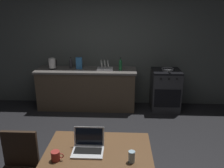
% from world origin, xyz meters
% --- Properties ---
extents(ground_plane, '(12.00, 12.00, 0.00)m').
position_xyz_m(ground_plane, '(0.00, 0.00, 0.00)').
color(ground_plane, black).
extents(back_wall, '(6.40, 0.10, 2.58)m').
position_xyz_m(back_wall, '(0.30, 2.39, 1.29)').
color(back_wall, '#4C514D').
rests_on(back_wall, ground_plane).
extents(kitchen_counter, '(2.16, 0.64, 0.88)m').
position_xyz_m(kitchen_counter, '(-0.52, 2.04, 0.44)').
color(kitchen_counter, '#4C3D2D').
rests_on(kitchen_counter, ground_plane).
extents(stove_oven, '(0.60, 0.62, 0.88)m').
position_xyz_m(stove_oven, '(1.21, 2.04, 0.44)').
color(stove_oven, '#2D2D30').
rests_on(stove_oven, ground_plane).
extents(dining_table, '(1.10, 0.88, 0.73)m').
position_xyz_m(dining_table, '(0.03, -0.79, 0.65)').
color(dining_table, brown).
rests_on(dining_table, ground_plane).
extents(chair, '(0.40, 0.40, 0.91)m').
position_xyz_m(chair, '(-0.82, -0.79, 0.53)').
color(chair, '#2D2116').
rests_on(chair, ground_plane).
extents(laptop, '(0.32, 0.25, 0.23)m').
position_xyz_m(laptop, '(-0.07, -0.73, 0.78)').
color(laptop, silver).
rests_on(laptop, dining_table).
extents(electric_kettle, '(0.18, 0.16, 0.24)m').
position_xyz_m(electric_kettle, '(-1.25, 2.04, 1.00)').
color(electric_kettle, black).
rests_on(electric_kettle, kitchen_counter).
extents(bottle, '(0.07, 0.07, 0.27)m').
position_xyz_m(bottle, '(0.23, 1.99, 1.01)').
color(bottle, '#19592D').
rests_on(bottle, kitchen_counter).
extents(frying_pan, '(0.25, 0.42, 0.05)m').
position_xyz_m(frying_pan, '(1.23, 2.02, 0.91)').
color(frying_pan, gray).
rests_on(frying_pan, stove_oven).
extents(coffee_mug, '(0.13, 0.09, 0.10)m').
position_xyz_m(coffee_mug, '(-0.36, -0.91, 0.78)').
color(coffee_mug, '#9E2D28').
rests_on(coffee_mug, dining_table).
extents(drinking_glass, '(0.07, 0.07, 0.12)m').
position_xyz_m(drinking_glass, '(0.37, -0.90, 0.79)').
color(drinking_glass, '#99B7C6').
rests_on(drinking_glass, dining_table).
extents(cereal_box, '(0.13, 0.05, 0.26)m').
position_xyz_m(cereal_box, '(-0.67, 2.06, 1.01)').
color(cereal_box, '#3372B2').
rests_on(cereal_box, kitchen_counter).
extents(dish_rack, '(0.34, 0.26, 0.21)m').
position_xyz_m(dish_rack, '(-0.11, 2.04, 0.93)').
color(dish_rack, silver).
rests_on(dish_rack, kitchen_counter).
extents(bottle_b, '(0.07, 0.07, 0.24)m').
position_xyz_m(bottle_b, '(-0.86, 2.12, 1.00)').
color(bottle_b, '#2D2D33').
rests_on(bottle_b, kitchen_counter).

